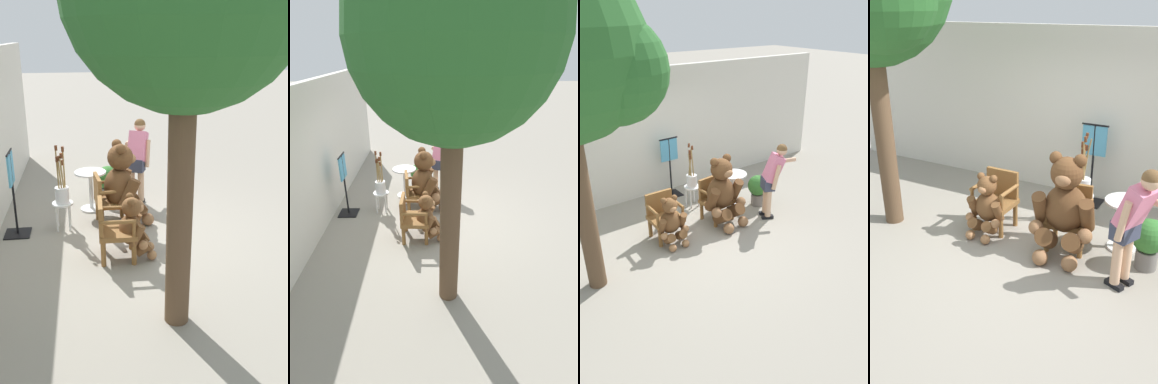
# 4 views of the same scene
# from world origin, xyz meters

# --- Properties ---
(ground_plane) EXTENTS (60.00, 60.00, 0.00)m
(ground_plane) POSITION_xyz_m (0.00, 0.00, 0.00)
(ground_plane) COLOR gray
(back_wall) EXTENTS (10.00, 0.16, 2.80)m
(back_wall) POSITION_xyz_m (0.00, 2.40, 1.40)
(back_wall) COLOR silver
(back_wall) RESTS_ON ground
(wooden_chair_left) EXTENTS (0.57, 0.53, 0.86)m
(wooden_chair_left) POSITION_xyz_m (-0.58, 0.54, 0.46)
(wooden_chair_left) COLOR brown
(wooden_chair_left) RESTS_ON ground
(wooden_chair_right) EXTENTS (0.62, 0.58, 0.86)m
(wooden_chair_right) POSITION_xyz_m (0.57, 0.54, 0.46)
(wooden_chair_right) COLOR brown
(wooden_chair_right) RESTS_ON ground
(teddy_bear_large) EXTENTS (0.86, 0.84, 1.41)m
(teddy_bear_large) POSITION_xyz_m (0.59, 0.28, 0.69)
(teddy_bear_large) COLOR brown
(teddy_bear_large) RESTS_ON ground
(teddy_bear_small) EXTENTS (0.56, 0.53, 0.94)m
(teddy_bear_small) POSITION_xyz_m (-0.58, 0.25, 0.46)
(teddy_bear_small) COLOR brown
(teddy_bear_small) RESTS_ON ground
(person_visitor) EXTENTS (0.84, 0.47, 1.55)m
(person_visitor) POSITION_xyz_m (1.55, -0.07, 0.92)
(person_visitor) COLOR black
(person_visitor) RESTS_ON ground
(white_stool) EXTENTS (0.34, 0.34, 0.46)m
(white_stool) POSITION_xyz_m (0.49, 1.27, 0.36)
(white_stool) COLOR white
(white_stool) RESTS_ON ground
(brush_bucket) EXTENTS (0.22, 0.22, 0.95)m
(brush_bucket) POSITION_xyz_m (0.49, 1.27, 0.67)
(brush_bucket) COLOR white
(brush_bucket) RESTS_ON white_stool
(round_side_table) EXTENTS (0.56, 0.56, 0.72)m
(round_side_table) POSITION_xyz_m (1.26, 0.81, 0.45)
(round_side_table) COLOR white
(round_side_table) RESTS_ON ground
(potted_plant) EXTENTS (0.44, 0.44, 0.68)m
(potted_plant) POSITION_xyz_m (1.66, 0.47, 0.40)
(potted_plant) COLOR slate
(potted_plant) RESTS_ON ground
(clothing_display_stand) EXTENTS (0.44, 0.40, 1.36)m
(clothing_display_stand) POSITION_xyz_m (0.38, 2.00, 0.72)
(clothing_display_stand) COLOR black
(clothing_display_stand) RESTS_ON ground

